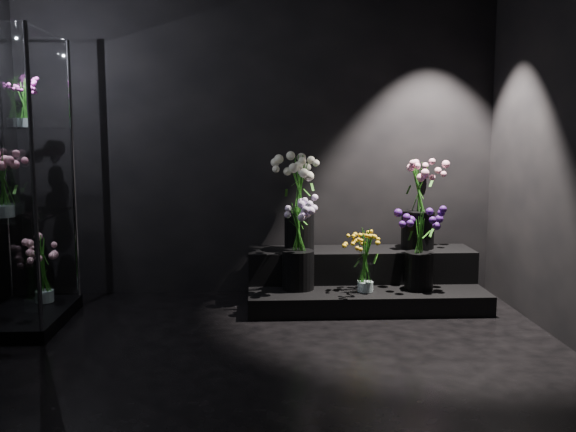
{
  "coord_description": "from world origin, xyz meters",
  "views": [
    {
      "loc": [
        -0.03,
        -3.45,
        1.42
      ],
      "look_at": [
        0.21,
        1.2,
        0.77
      ],
      "focal_mm": 40.0,
      "sensor_mm": 36.0,
      "label": 1
    }
  ],
  "objects": [
    {
      "name": "display_case",
      "position": [
        -1.7,
        1.14,
        1.03
      ],
      "size": [
        0.56,
        0.94,
        2.07
      ],
      "color": "black",
      "rests_on": "floor"
    },
    {
      "name": "display_riser",
      "position": [
        0.84,
        1.63,
        0.17
      ],
      "size": [
        1.86,
        0.83,
        0.41
      ],
      "color": "black",
      "rests_on": "floor"
    },
    {
      "name": "floor",
      "position": [
        0.0,
        0.0,
        0.0
      ],
      "size": [
        4.0,
        4.0,
        0.0
      ],
      "primitive_type": "plane",
      "color": "black",
      "rests_on": "ground"
    },
    {
      "name": "bouquet_orange_bells",
      "position": [
        0.81,
        1.34,
        0.41
      ],
      "size": [
        0.33,
        0.33,
        0.49
      ],
      "rotation": [
        0.0,
        0.0,
        0.24
      ],
      "color": "white",
      "rests_on": "display_riser"
    },
    {
      "name": "bouquet_purple",
      "position": [
        1.25,
        1.4,
        0.53
      ],
      "size": [
        0.42,
        0.42,
        0.65
      ],
      "rotation": [
        0.0,
        0.0,
        -0.26
      ],
      "color": "black",
      "rests_on": "display_riser"
    },
    {
      "name": "bouquet_case_base_pink",
      "position": [
        -1.64,
        1.39,
        0.36
      ],
      "size": [
        0.33,
        0.33,
        0.5
      ],
      "rotation": [
        0.0,
        0.0,
        0.0
      ],
      "color": "white",
      "rests_on": "display_case"
    },
    {
      "name": "bouquet_pink_roses",
      "position": [
        1.32,
        1.78,
        0.82
      ],
      "size": [
        0.47,
        0.47,
        0.73
      ],
      "rotation": [
        0.0,
        0.0,
        0.3
      ],
      "color": "black",
      "rests_on": "display_riser"
    },
    {
      "name": "bouquet_case_magenta",
      "position": [
        -1.69,
        1.3,
        1.6
      ],
      "size": [
        0.26,
        0.26,
        0.35
      ],
      "rotation": [
        0.0,
        0.0,
        0.27
      ],
      "color": "white",
      "rests_on": "display_case"
    },
    {
      "name": "bouquet_lilac",
      "position": [
        0.3,
        1.46,
        0.55
      ],
      "size": [
        0.36,
        0.36,
        0.71
      ],
      "rotation": [
        0.0,
        0.0,
        -0.05
      ],
      "color": "black",
      "rests_on": "display_riser"
    },
    {
      "name": "wall_back",
      "position": [
        0.0,
        2.0,
        1.4
      ],
      "size": [
        4.0,
        0.0,
        4.0
      ],
      "primitive_type": "plane",
      "rotation": [
        1.57,
        0.0,
        0.0
      ],
      "color": "black",
      "rests_on": "floor"
    },
    {
      "name": "bouquet_case_pink",
      "position": [
        -1.75,
        0.99,
        1.04
      ],
      "size": [
        0.34,
        0.34,
        0.45
      ],
      "rotation": [
        0.0,
        0.0,
        0.16
      ],
      "color": "white",
      "rests_on": "display_case"
    },
    {
      "name": "bouquet_cream_roses",
      "position": [
        0.33,
        1.72,
        0.86
      ],
      "size": [
        0.52,
        0.52,
        0.77
      ],
      "rotation": [
        0.0,
        0.0,
        0.42
      ],
      "color": "black",
      "rests_on": "display_riser"
    },
    {
      "name": "wall_front",
      "position": [
        0.0,
        -2.0,
        1.4
      ],
      "size": [
        4.0,
        0.0,
        4.0
      ],
      "primitive_type": "plane",
      "rotation": [
        -1.57,
        0.0,
        0.0
      ],
      "color": "black",
      "rests_on": "floor"
    }
  ]
}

